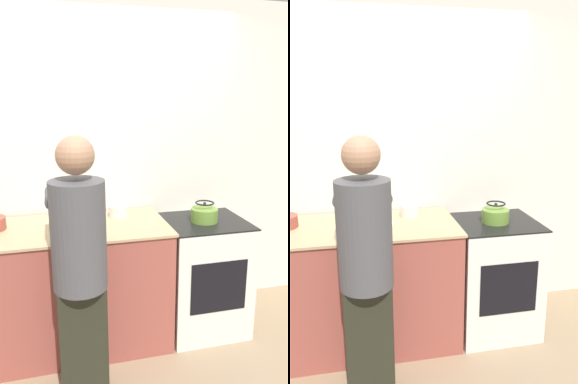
# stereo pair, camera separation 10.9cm
# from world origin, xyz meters

# --- Properties ---
(ground_plane) EXTENTS (12.00, 12.00, 0.00)m
(ground_plane) POSITION_xyz_m (0.00, 0.00, 0.00)
(ground_plane) COLOR #997F60
(wall_back) EXTENTS (8.00, 0.05, 2.60)m
(wall_back) POSITION_xyz_m (0.00, 0.74, 1.30)
(wall_back) COLOR silver
(wall_back) RESTS_ON ground_plane
(counter) EXTENTS (1.81, 0.70, 0.93)m
(counter) POSITION_xyz_m (-0.32, 0.34, 0.47)
(counter) COLOR #9E4C42
(counter) RESTS_ON ground_plane
(oven) EXTENTS (0.62, 0.58, 0.91)m
(oven) POSITION_xyz_m (0.90, 0.29, 0.46)
(oven) COLOR silver
(oven) RESTS_ON ground_plane
(person) EXTENTS (0.35, 0.59, 1.64)m
(person) POSITION_xyz_m (-0.10, -0.23, 0.90)
(person) COLOR #26271C
(person) RESTS_ON ground_plane
(cutting_board) EXTENTS (0.34, 0.19, 0.02)m
(cutting_board) POSITION_xyz_m (-0.06, 0.36, 0.94)
(cutting_board) COLOR silver
(cutting_board) RESTS_ON counter
(knife) EXTENTS (0.25, 0.07, 0.01)m
(knife) POSITION_xyz_m (-0.07, 0.38, 0.95)
(knife) COLOR silver
(knife) RESTS_ON cutting_board
(kettle) EXTENTS (0.21, 0.21, 0.15)m
(kettle) POSITION_xyz_m (0.89, 0.28, 0.98)
(kettle) COLOR olive
(kettle) RESTS_ON oven
(bowl_prep) EXTENTS (0.15, 0.15, 0.09)m
(bowl_prep) POSITION_xyz_m (0.26, 0.49, 0.98)
(bowl_prep) COLOR silver
(bowl_prep) RESTS_ON counter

